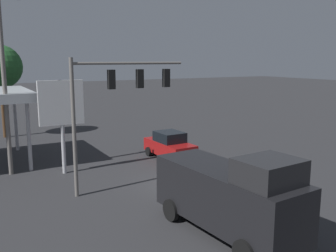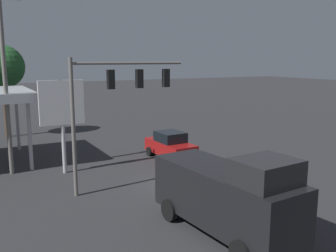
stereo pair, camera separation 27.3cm
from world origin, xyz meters
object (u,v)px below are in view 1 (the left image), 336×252
Objects in this scene: traffic_signal_assembly at (116,93)px; price_sign at (61,107)px; sedan_far at (170,145)px; street_tree at (0,67)px; utility_pole at (4,79)px; delivery_truck at (230,195)px.

traffic_signal_assembly is 1.23× the size of price_sign.
traffic_signal_assembly is 8.08m from sedan_far.
street_tree reaches higher than traffic_signal_assembly.
utility_pole is 3.62m from price_sign.
price_sign reaches higher than sedan_far.
traffic_signal_assembly is at bearing 113.55° from price_sign.
utility_pole is (4.77, -5.63, 0.59)m from traffic_signal_assembly.
delivery_truck is at bearing -20.36° from sedan_far.
sedan_far is at bearing 124.44° from street_tree.
utility_pole reaches higher than price_sign.
utility_pole is 1.58× the size of delivery_truck.
price_sign is at bearing 98.39° from street_tree.
utility_pole is at bearing -100.90° from sedan_far.
delivery_truck is (-3.70, 11.51, -2.45)m from price_sign.
street_tree is (-0.93, -12.12, 0.46)m from utility_pole.
delivery_truck is 26.04m from street_tree.
traffic_signal_assembly reaches higher than price_sign.
price_sign is (1.86, -4.26, -1.06)m from traffic_signal_assembly.
utility_pole is 11.48m from sedan_far.
price_sign is at bearing -93.70° from sedan_far.
utility_pole is at bearing -49.69° from traffic_signal_assembly.
price_sign is 0.82× the size of delivery_truck.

